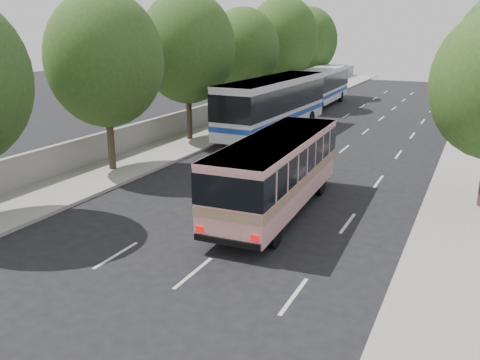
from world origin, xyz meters
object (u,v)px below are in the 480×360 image
Objects in this scene: pink_taxi at (289,156)px; tour_coach_rear at (321,84)px; pink_bus at (277,166)px; tour_coach_front at (274,101)px; white_pickup at (267,149)px.

pink_taxi is 0.35× the size of tour_coach_rear.
tour_coach_front is (-5.80, 14.10, 0.42)m from pink_bus.
pink_bus is 1.96× the size of white_pickup.
tour_coach_front is 1.10× the size of tour_coach_rear.
white_pickup is 7.44m from tour_coach_front.
pink_taxi is 1.90m from white_pickup.
pink_bus is at bearing -70.89° from white_pickup.
pink_bus reaches higher than white_pickup.
tour_coach_front is (-2.40, 6.86, 1.60)m from white_pickup.
pink_taxi is 8.95m from tour_coach_front.
tour_coach_front reaches higher than pink_taxi.
tour_coach_front reaches higher than tour_coach_rear.
white_pickup is at bearing -82.76° from tour_coach_rear.
pink_bus is at bearing -78.41° from tour_coach_rear.
tour_coach_rear is at bearing 95.38° from tour_coach_front.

